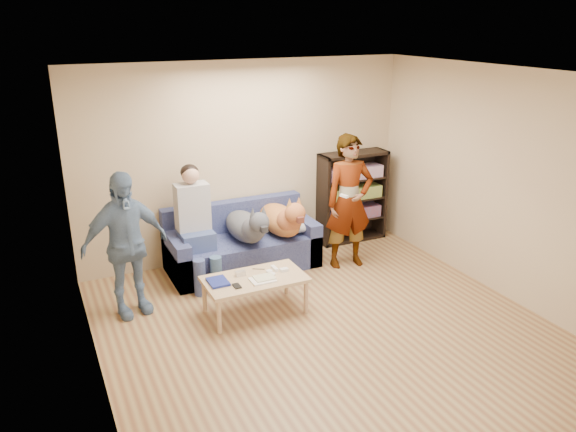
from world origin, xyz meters
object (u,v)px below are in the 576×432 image
dog_gray (247,226)px  person_standing_left (125,245)px  bookshelf (352,195)px  dog_tan (283,219)px  person_standing_right (349,202)px  coffee_table (255,282)px  person_seated (195,221)px  sofa (241,246)px  notebook_blue (218,282)px  camera_silver (240,273)px

dog_gray → person_standing_left: bearing=-165.4°
person_standing_left → bookshelf: bearing=2.0°
person_standing_left → dog_tan: 2.09m
person_standing_right → coffee_table: (-1.58, -0.67, -0.49)m
person_seated → dog_tan: person_seated is taller
person_standing_right → coffee_table: 1.79m
coffee_table → bookshelf: 2.56m
dog_gray → coffee_table: dog_gray is taller
sofa → coffee_table: sofa is taller
person_seated → bookshelf: (2.42, 0.36, -0.09)m
bookshelf → person_seated: bearing=-171.5°
bookshelf → notebook_blue: bearing=-150.9°
sofa → dog_gray: (0.01, -0.21, 0.35)m
person_standing_left → person_seated: 1.04m
dog_gray → bookshelf: (1.79, 0.45, 0.05)m
sofa → person_seated: size_ratio=1.29×
notebook_blue → bookshelf: size_ratio=0.20×
camera_silver → person_standing_right: bearing=18.0°
person_standing_left → coffee_table: size_ratio=1.46×
notebook_blue → dog_tan: 1.55m
person_standing_left → coffee_table: person_standing_left is taller
person_seated → dog_gray: 0.66m
dog_gray → camera_silver: bearing=-116.1°
notebook_blue → dog_gray: (0.71, 0.94, 0.20)m
notebook_blue → dog_gray: size_ratio=0.21×
camera_silver → dog_gray: bearing=63.9°
notebook_blue → camera_silver: size_ratio=2.36×
person_seated → bookshelf: person_seated is taller
camera_silver → dog_tan: 1.29m
person_standing_left → bookshelf: (3.34, 0.85, -0.13)m
sofa → coffee_table: bearing=-103.8°
camera_silver → bookshelf: (2.22, 1.32, 0.23)m
notebook_blue → dog_tan: size_ratio=0.22×
dog_gray → coffee_table: 1.07m
person_seated → bookshelf: 2.45m
notebook_blue → person_seated: (0.07, 1.03, 0.34)m
dog_tan → bookshelf: (1.30, 0.43, 0.03)m
camera_silver → coffee_table: 0.18m
dog_tan → notebook_blue: bearing=-141.4°
notebook_blue → person_seated: 1.08m
person_seated → coffee_table: size_ratio=1.34×
person_standing_left → person_seated: person_standing_left is taller
person_standing_right → dog_tan: size_ratio=1.48×
person_standing_left → camera_silver: person_standing_left is taller
person_standing_left → camera_silver: size_ratio=14.64×
dog_gray → sofa: bearing=93.1°
person_standing_right → person_seated: bearing=173.9°
person_standing_left → coffee_table: (1.24, -0.59, -0.43)m
person_standing_right → dog_tan: (-0.78, 0.33, -0.22)m
dog_tan → coffee_table: dog_tan is taller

